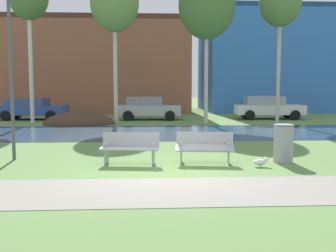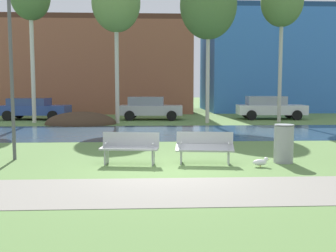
% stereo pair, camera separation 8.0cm
% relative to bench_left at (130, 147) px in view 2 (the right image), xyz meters
% --- Properties ---
extents(ground_plane, '(120.00, 120.00, 0.00)m').
position_rel_bench_left_xyz_m(ground_plane, '(1.03, 8.89, -0.47)').
color(ground_plane, '#5B7F42').
extents(paved_path_strip, '(60.00, 2.32, 0.01)m').
position_rel_bench_left_xyz_m(paved_path_strip, '(1.03, -2.97, -0.47)').
color(paved_path_strip, gray).
rests_on(paved_path_strip, ground).
extents(river_band, '(80.00, 6.41, 0.01)m').
position_rel_bench_left_xyz_m(river_band, '(1.03, 7.67, -0.47)').
color(river_band, '#2D475B').
rests_on(river_band, ground).
extents(soil_mound, '(4.06, 3.22, 1.43)m').
position_rel_bench_left_xyz_m(soil_mound, '(-3.37, 12.10, -0.47)').
color(soil_mound, '#423021').
rests_on(soil_mound, ground).
extents(bench_left, '(1.66, 0.77, 0.87)m').
position_rel_bench_left_xyz_m(bench_left, '(0.00, 0.00, 0.00)').
color(bench_left, '#9EA0A3').
rests_on(bench_left, ground).
extents(bench_right, '(1.66, 0.76, 0.87)m').
position_rel_bench_left_xyz_m(bench_right, '(2.09, 0.00, 0.00)').
color(bench_right, '#9EA0A3').
rests_on(bench_right, ground).
extents(trash_bin, '(0.57, 0.57, 1.09)m').
position_rel_bench_left_xyz_m(trash_bin, '(4.33, 0.01, 0.09)').
color(trash_bin, gray).
rests_on(trash_bin, ground).
extents(seagull, '(0.45, 0.17, 0.26)m').
position_rel_bench_left_xyz_m(seagull, '(3.52, -0.58, -0.34)').
color(seagull, white).
rests_on(seagull, ground).
extents(streetlamp, '(0.32, 0.32, 5.51)m').
position_rel_bench_left_xyz_m(streetlamp, '(-3.43, 0.84, 3.19)').
color(streetlamp, '#4C4C51').
rests_on(streetlamp, ground).
extents(birch_left, '(2.78, 2.78, 8.88)m').
position_rel_bench_left_xyz_m(birch_left, '(-1.30, 12.51, 6.41)').
color(birch_left, beige).
rests_on(birch_left, ground).
extents(birch_center_left, '(3.28, 3.28, 8.82)m').
position_rel_bench_left_xyz_m(birch_center_left, '(4.00, 12.44, 6.35)').
color(birch_center_left, beige).
rests_on(birch_center_left, ground).
extents(birch_center, '(2.48, 2.48, 9.17)m').
position_rel_bench_left_xyz_m(birch_center, '(8.41, 12.75, 6.62)').
color(birch_center, '#BCB7A8').
rests_on(birch_center, ground).
extents(parked_van_nearest_blue, '(4.47, 2.34, 1.40)m').
position_rel_bench_left_xyz_m(parked_van_nearest_blue, '(-6.98, 15.48, 0.28)').
color(parked_van_nearest_blue, '#2D4793').
rests_on(parked_van_nearest_blue, ground).
extents(parked_sedan_second_silver, '(4.14, 2.15, 1.49)m').
position_rel_bench_left_xyz_m(parked_sedan_second_silver, '(0.61, 15.02, 0.31)').
color(parked_sedan_second_silver, '#B2B5BC').
rests_on(parked_sedan_second_silver, ground).
extents(parked_hatch_third_white, '(4.53, 2.30, 1.52)m').
position_rel_bench_left_xyz_m(parked_hatch_third_white, '(8.54, 15.12, 0.32)').
color(parked_hatch_third_white, silver).
rests_on(parked_hatch_third_white, ground).
extents(building_brick_low, '(17.25, 8.72, 7.69)m').
position_rel_bench_left_xyz_m(building_brick_low, '(-4.59, 24.37, 3.38)').
color(building_brick_low, brown).
rests_on(building_brick_low, ground).
extents(building_blue_store, '(12.88, 8.77, 8.84)m').
position_rel_bench_left_xyz_m(building_blue_store, '(12.18, 24.94, 3.95)').
color(building_blue_store, '#3870C6').
rests_on(building_blue_store, ground).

